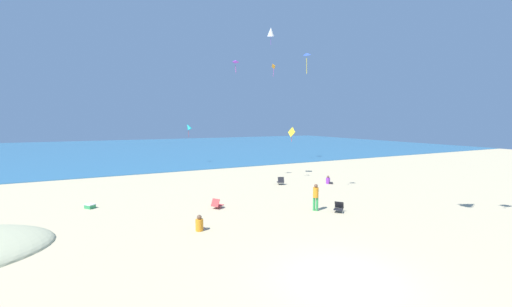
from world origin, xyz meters
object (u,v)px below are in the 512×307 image
at_px(person_2, 199,225).
at_px(kite_white, 271,32).
at_px(kite_orange, 273,67).
at_px(kite_teal, 188,127).
at_px(kite_blue, 307,55).
at_px(beach_chair_far_right, 281,181).
at_px(cooler_box, 90,206).
at_px(beach_chair_mid_beach, 339,207).
at_px(kite_purple, 235,61).
at_px(beach_chair_near_camera, 217,204).
at_px(person_0, 316,195).
at_px(kite_yellow, 292,132).
at_px(person_3, 328,181).

relative_size(person_2, kite_white, 0.36).
distance_m(kite_orange, kite_white, 3.98).
bearing_deg(kite_teal, kite_blue, -81.64).
bearing_deg(kite_blue, kite_teal, 98.36).
relative_size(beach_chair_far_right, cooler_box, 1.14).
bearing_deg(kite_blue, person_2, -158.03).
xyz_separation_m(beach_chair_mid_beach, kite_white, (6.61, 19.67, 15.21)).
xyz_separation_m(person_2, kite_purple, (6.17, 10.13, 9.64)).
xyz_separation_m(kite_orange, kite_blue, (-6.67, -15.98, -2.16)).
xyz_separation_m(beach_chair_near_camera, kite_white, (12.50, 15.92, 15.22)).
height_order(person_2, kite_white, kite_white).
height_order(person_0, kite_teal, kite_teal).
bearing_deg(beach_chair_near_camera, person_2, -157.15).
height_order(beach_chair_far_right, kite_white, kite_white).
xyz_separation_m(beach_chair_far_right, kite_blue, (-0.52, -3.99, 9.10)).
bearing_deg(beach_chair_mid_beach, kite_orange, -149.96).
relative_size(kite_yellow, kite_white, 0.65).
height_order(beach_chair_mid_beach, person_2, person_2).
relative_size(person_0, person_3, 2.29).
relative_size(beach_chair_near_camera, beach_chair_mid_beach, 1.08).
xyz_separation_m(kite_purple, kite_orange, (8.84, 9.22, 1.64)).
distance_m(person_3, kite_white, 20.20).
height_order(cooler_box, kite_white, kite_white).
relative_size(person_3, kite_orange, 0.44).
height_order(beach_chair_near_camera, kite_white, kite_white).
distance_m(cooler_box, person_2, 8.01).
xyz_separation_m(person_2, kite_yellow, (12.27, 11.06, 3.76)).
bearing_deg(kite_blue, beach_chair_mid_beach, -97.12).
bearing_deg(kite_teal, person_2, -103.44).
bearing_deg(beach_chair_near_camera, kite_yellow, 2.51).
height_order(kite_purple, kite_orange, kite_orange).
bearing_deg(beach_chair_near_camera, kite_teal, 44.89).
xyz_separation_m(kite_blue, kite_teal, (-2.87, 19.53, -4.97)).
xyz_separation_m(cooler_box, kite_teal, (10.14, 16.39, 4.30)).
distance_m(person_2, kite_yellow, 16.94).
height_order(person_0, kite_purple, kite_purple).
bearing_deg(kite_blue, kite_white, 68.70).
bearing_deg(kite_teal, beach_chair_far_right, -77.71).
bearing_deg(kite_teal, kite_yellow, -60.10).
xyz_separation_m(kite_purple, kite_white, (8.29, 8.92, 5.57)).
bearing_deg(kite_yellow, beach_chair_near_camera, -142.44).
distance_m(kite_purple, kite_yellow, 8.53).
xyz_separation_m(beach_chair_near_camera, person_2, (-1.96, -3.13, 0.02)).
bearing_deg(kite_purple, beach_chair_near_camera, -121.00).
xyz_separation_m(cooler_box, person_3, (17.21, -0.58, 0.12)).
bearing_deg(kite_orange, kite_blue, -112.64).
xyz_separation_m(person_2, person_3, (12.54, 5.92, -0.03)).
bearing_deg(person_2, beach_chair_near_camera, -13.35).
height_order(beach_chair_far_right, kite_teal, kite_teal).
distance_m(person_0, person_3, 8.13).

